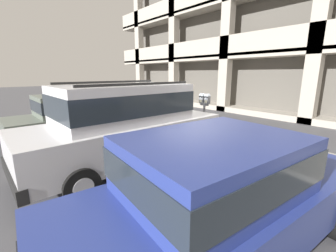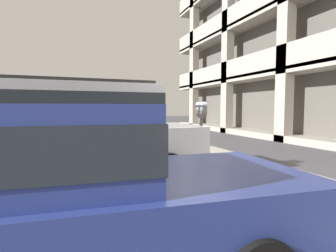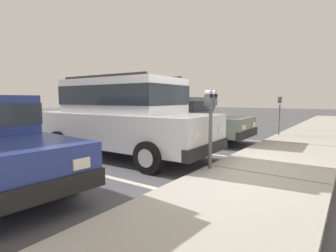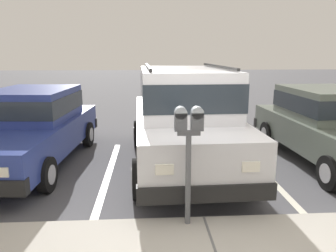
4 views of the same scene
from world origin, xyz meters
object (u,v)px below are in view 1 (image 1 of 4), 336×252
object	(u,v)px
silver_suv	(125,123)
dark_hatchback	(222,191)
parking_meter_near	(204,107)
parking_meter_far	(112,96)
red_sedan	(77,116)

from	to	relation	value
silver_suv	dark_hatchback	distance (m)	3.14
parking_meter_near	parking_meter_far	xyz separation A→B (m)	(-6.01, -0.05, -0.15)
silver_suv	parking_meter_far	size ratio (longest dim) A/B	3.22
parking_meter_near	parking_meter_far	bearing A→B (deg)	-179.55
dark_hatchback	silver_suv	bearing A→B (deg)	177.04
silver_suv	parking_meter_far	distance (m)	6.31
dark_hatchback	parking_meter_near	world-z (taller)	parking_meter_near
silver_suv	dark_hatchback	bearing A→B (deg)	-8.92
red_sedan	parking_meter_near	bearing A→B (deg)	36.96
parking_meter_near	parking_meter_far	size ratio (longest dim) A/B	1.02
red_sedan	parking_meter_near	distance (m)	4.28
parking_meter_far	silver_suv	bearing A→B (deg)	-23.12
red_sedan	parking_meter_near	size ratio (longest dim) A/B	2.97
dark_hatchback	parking_meter_far	distance (m)	9.36
red_sedan	dark_hatchback	size ratio (longest dim) A/B	0.99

